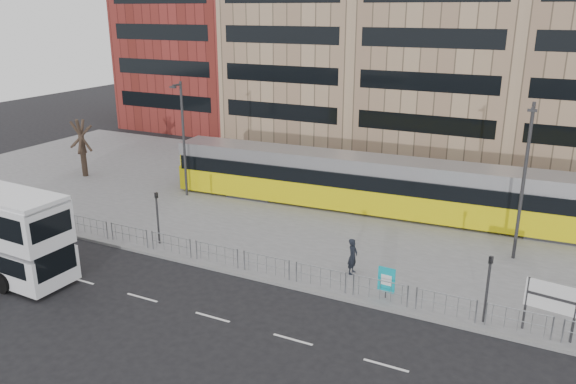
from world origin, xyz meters
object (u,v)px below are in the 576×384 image
at_px(ad_panel, 386,280).
at_px(bare_tree, 79,117).
at_px(pedestrian, 353,256).
at_px(lamp_post_east, 524,177).
at_px(tram, 391,186).
at_px(station_sign, 551,300).
at_px(traffic_light_west, 157,211).
at_px(lamp_post_west, 183,135).
at_px(traffic_light_east, 488,281).

xyz_separation_m(ad_panel, bare_tree, (-27.95, 8.77, 3.96)).
height_order(ad_panel, pedestrian, pedestrian).
bearing_deg(ad_panel, lamp_post_east, 59.97).
distance_m(tram, lamp_post_east, 9.50).
bearing_deg(bare_tree, lamp_post_east, -2.46).
bearing_deg(tram, bare_tree, -177.60).
bearing_deg(station_sign, pedestrian, 176.60).
distance_m(pedestrian, lamp_post_east, 9.88).
xyz_separation_m(station_sign, ad_panel, (-6.94, 0.11, -0.74)).
distance_m(traffic_light_west, bare_tree, 16.79).
bearing_deg(station_sign, bare_tree, 173.63).
bearing_deg(pedestrian, lamp_post_west, 70.23).
height_order(ad_panel, bare_tree, bare_tree).
xyz_separation_m(traffic_light_west, bare_tree, (-14.27, 8.36, 2.89)).
height_order(lamp_post_west, bare_tree, lamp_post_west).
bearing_deg(lamp_post_east, traffic_light_west, -159.53).
bearing_deg(traffic_light_east, lamp_post_east, 108.48).
bearing_deg(ad_panel, station_sign, 2.95).
height_order(pedestrian, lamp_post_west, lamp_post_west).
relative_size(ad_panel, traffic_light_west, 0.50).
xyz_separation_m(station_sign, lamp_post_east, (-2.00, 7.46, 2.99)).
xyz_separation_m(ad_panel, traffic_light_west, (-13.68, 0.41, 1.06)).
distance_m(ad_panel, bare_tree, 29.56).
bearing_deg(lamp_post_east, bare_tree, 177.54).
height_order(tram, bare_tree, bare_tree).
bearing_deg(traffic_light_east, lamp_post_west, -178.85).
relative_size(ad_panel, bare_tree, 0.22).
relative_size(station_sign, lamp_post_west, 0.29).
distance_m(pedestrian, traffic_light_east, 7.10).
distance_m(ad_panel, lamp_post_west, 19.73).
xyz_separation_m(tram, pedestrian, (0.88, -9.65, -0.89)).
relative_size(tram, lamp_post_west, 3.78).
xyz_separation_m(traffic_light_west, traffic_light_east, (18.12, -0.57, 0.00)).
xyz_separation_m(station_sign, lamp_post_west, (-24.48, 8.41, 2.83)).
xyz_separation_m(lamp_post_east, bare_tree, (-32.88, 1.41, 0.22)).
height_order(traffic_light_west, traffic_light_east, same).
xyz_separation_m(traffic_light_east, bare_tree, (-32.40, 8.93, 2.89)).
bearing_deg(traffic_light_east, pedestrian, -173.52).
height_order(station_sign, traffic_light_west, traffic_light_west).
bearing_deg(tram, traffic_light_west, -137.31).
bearing_deg(traffic_light_west, pedestrian, 23.19).
bearing_deg(tram, pedestrian, -88.43).
relative_size(traffic_light_west, lamp_post_west, 0.38).
xyz_separation_m(tram, traffic_light_west, (-10.48, -10.98, 0.14)).
distance_m(pedestrian, bare_tree, 26.87).
bearing_deg(station_sign, lamp_post_west, 168.95).
bearing_deg(tram, station_sign, -52.25).
bearing_deg(lamp_post_east, traffic_light_east, -93.70).
bearing_deg(ad_panel, traffic_light_east, 1.81).
xyz_separation_m(pedestrian, traffic_light_west, (-11.36, -1.33, 1.03)).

